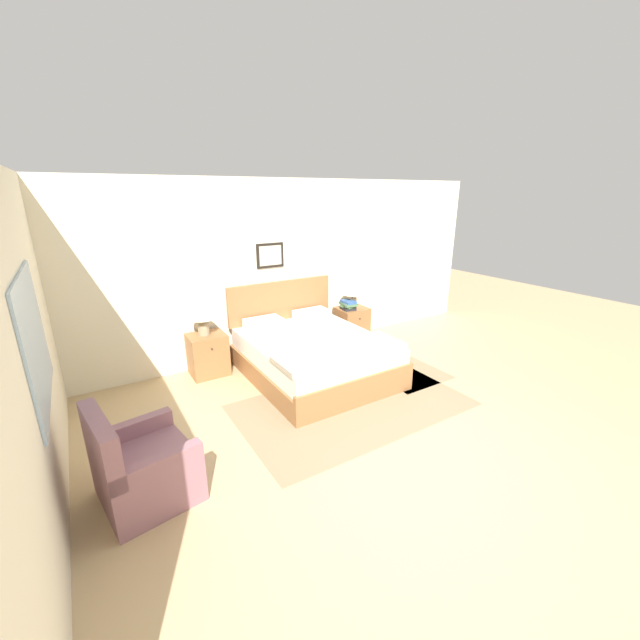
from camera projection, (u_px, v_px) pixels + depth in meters
ground_plane at (423, 464)px, 3.63m from camera, size 16.00×16.00×0.00m
wall_back at (270, 270)px, 5.83m from camera, size 7.99×0.09×2.60m
wall_left at (32, 339)px, 3.09m from camera, size 0.08×5.60×2.60m
area_rug_main at (352, 405)px, 4.64m from camera, size 2.66×1.60×0.01m
area_rug_bedside at (401, 369)px, 5.58m from camera, size 0.89×1.20×0.01m
bed at (314, 354)px, 5.33m from camera, size 1.68×2.02×1.14m
armchair at (141, 468)px, 3.15m from camera, size 0.79×0.82×0.85m
nightstand_near_window at (208, 355)px, 5.36m from camera, size 0.49×0.45×0.58m
nightstand_by_door at (352, 324)px, 6.58m from camera, size 0.49×0.45×0.58m
table_lamp_near_window at (202, 314)px, 5.18m from camera, size 0.34×0.34×0.43m
table_lamp_by_door at (353, 290)px, 6.42m from camera, size 0.34×0.34×0.43m
book_thick_bottom at (348, 308)px, 6.40m from camera, size 0.23×0.25×0.04m
book_hardcover_middle at (348, 306)px, 6.38m from camera, size 0.21×0.23×0.04m
book_novel_upper at (348, 304)px, 6.37m from camera, size 0.24×0.30×0.04m
book_slim_near_top at (348, 302)px, 6.36m from camera, size 0.18×0.25×0.04m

